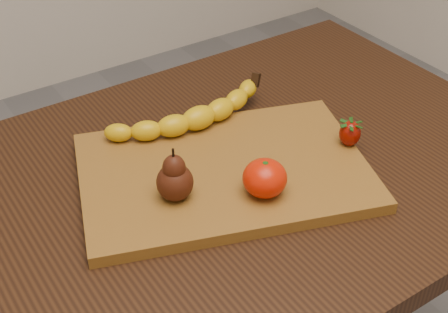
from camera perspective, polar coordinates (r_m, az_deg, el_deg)
table at (r=1.09m, az=1.54°, el=-4.82°), size 1.00×0.70×0.76m
cutting_board at (r=0.99m, az=-0.00°, el=-1.39°), size 0.52×0.43×0.02m
banana at (r=1.06m, az=-2.33°, el=3.55°), size 0.26×0.07×0.04m
pear at (r=0.90m, az=-4.56°, el=-1.59°), size 0.07×0.07×0.09m
mandarin at (r=0.92m, az=3.75°, el=-1.98°), size 0.07×0.07×0.06m
strawberry at (r=1.04m, az=11.45°, el=2.17°), size 0.04×0.04×0.04m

